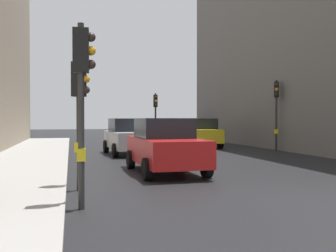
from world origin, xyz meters
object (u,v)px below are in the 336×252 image
(car_red_sedan, at_px, (165,145))
(car_white_compact, at_px, (161,128))
(traffic_light_far_median, at_px, (156,109))
(traffic_light_near_left, at_px, (82,81))
(car_yellow_taxi, at_px, (200,133))
(car_silver_hatchback, at_px, (128,136))
(traffic_light_near_right, at_px, (80,99))
(traffic_light_mid_street, at_px, (276,102))
(car_blue_van, at_px, (174,130))

(car_red_sedan, bearing_deg, car_white_compact, 77.34)
(traffic_light_far_median, height_order, traffic_light_near_left, traffic_light_near_left)
(car_yellow_taxi, height_order, car_silver_hatchback, same)
(car_yellow_taxi, bearing_deg, traffic_light_far_median, 125.24)
(traffic_light_near_right, bearing_deg, car_white_compact, 72.98)
(traffic_light_near_right, height_order, car_red_sedan, traffic_light_near_right)
(traffic_light_mid_street, distance_m, traffic_light_near_right, 14.08)
(traffic_light_near_right, relative_size, traffic_light_near_left, 0.90)
(car_silver_hatchback, bearing_deg, car_blue_van, 64.78)
(car_red_sedan, xyz_separation_m, car_white_compact, (5.41, 24.08, 0.00))
(traffic_light_far_median, relative_size, car_silver_hatchback, 0.81)
(car_blue_van, bearing_deg, traffic_light_near_right, -110.88)
(traffic_light_mid_street, distance_m, car_white_compact, 17.61)
(traffic_light_far_median, bearing_deg, car_blue_van, 61.09)
(traffic_light_mid_street, xyz_separation_m, traffic_light_far_median, (-5.18, 6.90, -0.25))
(car_red_sedan, distance_m, car_blue_van, 18.91)
(traffic_light_mid_street, height_order, car_white_compact, traffic_light_mid_street)
(car_white_compact, bearing_deg, car_red_sedan, -102.66)
(traffic_light_near_left, distance_m, car_red_sedan, 5.59)
(traffic_light_far_median, bearing_deg, traffic_light_near_right, -108.43)
(traffic_light_mid_street, bearing_deg, traffic_light_far_median, 126.91)
(traffic_light_mid_street, relative_size, car_red_sedan, 0.91)
(traffic_light_mid_street, relative_size, car_blue_van, 0.89)
(traffic_light_far_median, distance_m, car_white_compact, 10.92)
(traffic_light_mid_street, relative_size, traffic_light_far_median, 1.10)
(traffic_light_near_left, bearing_deg, car_yellow_taxi, 63.65)
(traffic_light_near_right, xyz_separation_m, car_silver_hatchback, (2.53, 9.31, -1.34))
(traffic_light_near_right, distance_m, car_white_compact, 27.89)
(traffic_light_near_right, xyz_separation_m, traffic_light_near_left, (0.00, -2.04, 0.24))
(car_blue_van, distance_m, car_white_compact, 5.89)
(traffic_light_near_right, height_order, traffic_light_far_median, traffic_light_far_median)
(car_blue_van, bearing_deg, traffic_light_far_median, -118.91)
(car_white_compact, bearing_deg, car_silver_hatchback, -107.99)
(traffic_light_mid_street, bearing_deg, traffic_light_near_left, -133.02)
(traffic_light_near_left, relative_size, car_blue_van, 0.83)
(traffic_light_near_left, relative_size, car_yellow_taxi, 0.83)
(car_silver_hatchback, xyz_separation_m, car_red_sedan, (0.22, -6.75, 0.00))
(car_red_sedan, height_order, car_white_compact, same)
(traffic_light_mid_street, relative_size, car_white_compact, 0.91)
(car_yellow_taxi, xyz_separation_m, car_blue_van, (0.39, 7.59, 0.00))
(traffic_light_mid_street, relative_size, car_yellow_taxi, 0.90)
(traffic_light_far_median, xyz_separation_m, car_yellow_taxi, (2.14, -3.03, -1.52))
(traffic_light_near_right, height_order, car_yellow_taxi, traffic_light_near_right)
(traffic_light_mid_street, height_order, traffic_light_near_left, traffic_light_mid_street)
(traffic_light_mid_street, xyz_separation_m, traffic_light_near_right, (-10.57, -9.29, -0.43))
(car_blue_van, xyz_separation_m, car_white_compact, (0.24, 5.89, 0.00))
(car_white_compact, bearing_deg, traffic_light_near_right, -107.02)
(traffic_light_near_right, bearing_deg, traffic_light_far_median, 71.57)
(traffic_light_near_left, distance_m, car_white_compact, 29.86)
(traffic_light_near_left, height_order, car_yellow_taxi, traffic_light_near_left)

